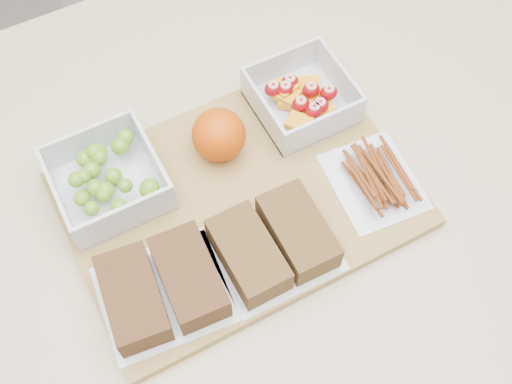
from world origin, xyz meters
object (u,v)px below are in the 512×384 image
fruit_container (301,98)px  pretzel_bag (375,177)px  cutting_board (239,199)px  sandwich_bag_left (162,288)px  grape_container (108,179)px  sandwich_bag_center (273,243)px  orange (219,135)px

fruit_container → pretzel_bag: 0.15m
cutting_board → pretzel_bag: (0.16, -0.06, 0.02)m
sandwich_bag_left → pretzel_bag: sandwich_bag_left is taller
grape_container → sandwich_bag_center: size_ratio=0.89×
sandwich_bag_left → sandwich_bag_center: (0.14, -0.01, -0.00)m
sandwich_bag_center → pretzel_bag: bearing=8.6°
grape_container → orange: size_ratio=1.85×
fruit_container → sandwich_bag_center: 0.22m
orange → sandwich_bag_center: size_ratio=0.48×
grape_container → sandwich_bag_left: grape_container is taller
cutting_board → fruit_container: size_ratio=3.46×
sandwich_bag_center → orange: bearing=87.3°
grape_container → orange: (0.15, -0.01, 0.01)m
sandwich_bag_center → grape_container: bearing=129.1°
grape_container → fruit_container: (0.27, -0.00, -0.00)m
orange → pretzel_bag: orange is taller
cutting_board → grape_container: grape_container is taller
sandwich_bag_left → pretzel_bag: (0.30, 0.01, -0.01)m
fruit_container → sandwich_bag_left: (-0.27, -0.16, 0.00)m
fruit_container → sandwich_bag_center: (-0.13, -0.17, 0.00)m
orange → pretzel_bag: (0.15, -0.13, -0.02)m
pretzel_bag → fruit_container: bearing=99.4°
cutting_board → orange: size_ratio=6.07×
fruit_container → sandwich_bag_left: bearing=-149.7°
fruit_container → orange: size_ratio=1.75×
cutting_board → sandwich_bag_left: size_ratio=2.72×
orange → sandwich_bag_left: (-0.15, -0.15, -0.01)m
orange → fruit_container: bearing=4.7°
grape_container → sandwich_bag_center: bearing=-50.9°
cutting_board → fruit_container: fruit_container is taller
fruit_container → orange: 0.13m
cutting_board → fruit_container: bearing=31.1°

